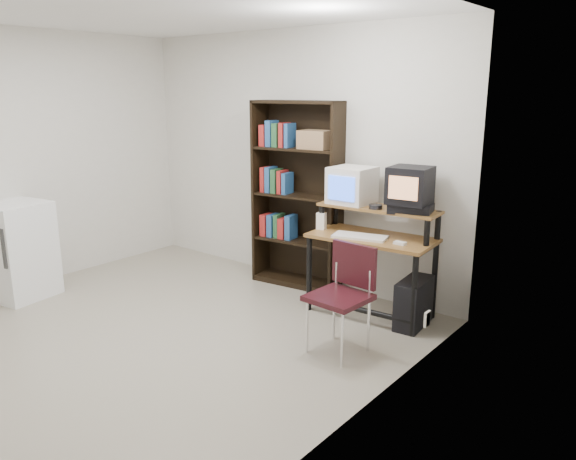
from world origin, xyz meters
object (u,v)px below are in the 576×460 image
Objects in this scene: computer_desk at (373,242)px; bookshelf at (299,193)px; crt_monitor at (352,186)px; crt_tv at (410,185)px; mini_fridge at (17,250)px; pc_tower at (414,303)px; school_chair at (344,287)px.

bookshelf is at bearing 162.52° from computer_desk.
crt_monitor is 1.02× the size of crt_tv.
bookshelf reaches higher than mini_fridge.
bookshelf is 2.01× the size of mini_fridge.
pc_tower is 0.85m from school_chair.
mini_fridge is (-2.65, -1.88, -0.67)m from crt_monitor.
computer_desk is at bearing 108.84° from school_chair.
crt_monitor reaches higher than mini_fridge.
pc_tower is (0.15, -0.11, -1.00)m from crt_tv.
crt_tv is at bearing 88.55° from school_chair.
bookshelf is (-1.46, 0.26, 0.76)m from pc_tower.
crt_tv is at bearing 21.33° from mini_fridge.
computer_desk is at bearing 172.07° from pc_tower.
crt_tv reaches higher than crt_monitor.
crt_tv is 0.40× the size of mini_fridge.
bookshelf reaches higher than computer_desk.
mini_fridge is at bearing -158.38° from school_chair.
school_chair reaches higher than pc_tower.
crt_monitor is 0.20× the size of bookshelf.
pc_tower is 3.82m from mini_fridge.
computer_desk is at bearing -169.11° from crt_tv.
crt_monitor is at bearing 123.84° from school_chair.
computer_desk is 2.53× the size of pc_tower.
mini_fridge is at bearing -153.06° from computer_desk.
computer_desk is at bearing 22.41° from mini_fridge.
school_chair is at bearing -79.31° from computer_desk.
bookshelf is at bearing 167.80° from crt_monitor.
pc_tower is 0.53× the size of school_chair.
crt_monitor is 0.84× the size of pc_tower.
computer_desk is 3.45m from mini_fridge.
school_chair is (-0.08, -0.87, -0.69)m from crt_tv.
crt_tv reaches higher than computer_desk.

